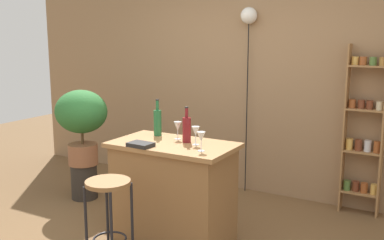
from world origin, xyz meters
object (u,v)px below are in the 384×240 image
(wine_glass_center, at_px, (201,137))
(wine_glass_right, at_px, (196,132))
(bar_stool, at_px, (109,202))
(bottle_olive_oil, at_px, (158,122))
(spice_shelf, at_px, (364,131))
(wine_glass_left, at_px, (178,127))
(potted_plant, at_px, (81,118))
(plant_stool, at_px, (84,181))
(bottle_vinegar, at_px, (187,129))
(pendant_globe_light, at_px, (249,20))
(cookbook, at_px, (141,145))

(wine_glass_center, distance_m, wine_glass_right, 0.22)
(bar_stool, distance_m, bottle_olive_oil, 1.00)
(bar_stool, height_order, spice_shelf, spice_shelf)
(wine_glass_center, bearing_deg, bar_stool, -134.49)
(bar_stool, height_order, wine_glass_left, wine_glass_left)
(potted_plant, bearing_deg, plant_stool, 0.00)
(bottle_vinegar, bearing_deg, bar_stool, -109.95)
(bar_stool, distance_m, bottle_vinegar, 0.95)
(bottle_olive_oil, distance_m, pendant_globe_light, 1.70)
(wine_glass_left, height_order, wine_glass_right, same)
(bottle_vinegar, height_order, pendant_globe_light, pendant_globe_light)
(wine_glass_center, bearing_deg, wine_glass_right, 131.21)
(cookbook, distance_m, pendant_globe_light, 2.11)
(bar_stool, xyz_separation_m, potted_plant, (-1.27, 1.08, 0.40))
(bottle_vinegar, xyz_separation_m, wine_glass_center, (0.26, -0.21, -0.00))
(bar_stool, xyz_separation_m, pendant_globe_light, (0.24, 2.22, 1.48))
(bar_stool, distance_m, wine_glass_left, 0.97)
(potted_plant, distance_m, pendant_globe_light, 2.18)
(spice_shelf, height_order, wine_glass_right, spice_shelf)
(spice_shelf, relative_size, wine_glass_right, 10.78)
(potted_plant, xyz_separation_m, wine_glass_left, (1.42, -0.25, 0.09))
(spice_shelf, distance_m, cookbook, 2.33)
(bottle_olive_oil, bearing_deg, spice_shelf, 38.65)
(potted_plant, bearing_deg, spice_shelf, 21.39)
(plant_stool, distance_m, potted_plant, 0.74)
(bottle_olive_oil, bearing_deg, cookbook, -75.20)
(wine_glass_center, height_order, wine_glass_right, same)
(spice_shelf, xyz_separation_m, wine_glass_center, (-1.01, -1.63, 0.15))
(bottle_vinegar, distance_m, wine_glass_left, 0.15)
(plant_stool, relative_size, wine_glass_right, 2.45)
(potted_plant, bearing_deg, bar_stool, -40.24)
(plant_stool, relative_size, wine_glass_center, 2.45)
(plant_stool, relative_size, bottle_olive_oil, 1.15)
(plant_stool, bearing_deg, potted_plant, 0.00)
(wine_glass_right, bearing_deg, wine_glass_left, 156.59)
(bottle_olive_oil, relative_size, cookbook, 1.67)
(wine_glass_right, distance_m, cookbook, 0.49)
(plant_stool, relative_size, bottle_vinegar, 1.25)
(bottle_olive_oil, relative_size, pendant_globe_light, 0.16)
(pendant_globe_light, bearing_deg, wine_glass_left, -93.79)
(wine_glass_left, xyz_separation_m, wine_glass_center, (0.39, -0.27, 0.00))
(wine_glass_left, relative_size, wine_glass_center, 1.00)
(wine_glass_center, bearing_deg, plant_stool, 163.80)
(bottle_vinegar, bearing_deg, pendant_globe_light, 91.55)
(bar_stool, height_order, cookbook, cookbook)
(bottle_vinegar, relative_size, cookbook, 1.53)
(bar_stool, distance_m, pendant_globe_light, 2.67)
(plant_stool, relative_size, wine_glass_left, 2.45)
(potted_plant, height_order, wine_glass_left, potted_plant)
(bottle_vinegar, height_order, wine_glass_center, bottle_vinegar)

